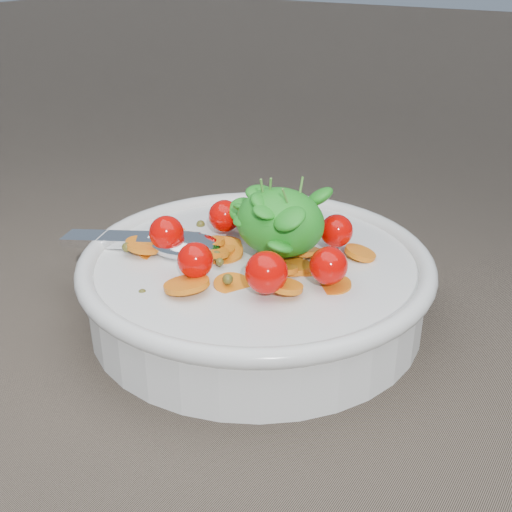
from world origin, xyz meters
The scene contains 3 objects.
ground centered at (0.00, 0.00, 0.00)m, with size 6.00×6.00×0.00m, color brown.
bowl centered at (0.00, 0.00, 0.04)m, with size 0.33×0.31×0.13m.
napkin centered at (0.00, 0.15, 0.00)m, with size 0.15×0.13×0.01m, color white.
Camera 1 is at (0.27, -0.43, 0.31)m, focal length 45.00 mm.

